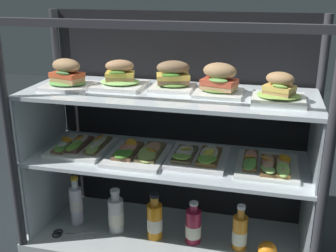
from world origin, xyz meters
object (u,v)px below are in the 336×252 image
object	(u,v)px
open_sandwich_tray_mid_right	(81,145)
open_sandwich_tray_far_left	(138,153)
plated_roll_sandwich_mid_right	(173,78)
juice_bottle_front_middle	(116,214)
plated_roll_sandwich_mid_left	(219,81)
open_sandwich_tray_right_of_center	(267,164)
juice_bottle_front_second	(155,220)
plated_roll_sandwich_right_of_center	(120,78)
plated_roll_sandwich_near_left_corner	(279,92)
juice_bottle_back_right	(193,226)
orange_fruit_beside_bottles	(267,251)
plated_roll_sandwich_far_left	(67,76)
kitchen_scissors	(63,233)
open_sandwich_tray_left_of_center	(198,156)
juice_bottle_near_post	(240,232)
juice_bottle_front_right_end	(76,204)

from	to	relation	value
open_sandwich_tray_mid_right	open_sandwich_tray_far_left	world-z (taller)	open_sandwich_tray_far_left
plated_roll_sandwich_mid_right	open_sandwich_tray_far_left	world-z (taller)	plated_roll_sandwich_mid_right
open_sandwich_tray_mid_right	juice_bottle_front_middle	distance (m)	0.35
plated_roll_sandwich_mid_left	open_sandwich_tray_right_of_center	world-z (taller)	plated_roll_sandwich_mid_left
juice_bottle_front_second	plated_roll_sandwich_right_of_center	bearing A→B (deg)	155.72
plated_roll_sandwich_mid_left	open_sandwich_tray_mid_right	bearing A→B (deg)	-177.48
plated_roll_sandwich_mid_right	juice_bottle_front_second	world-z (taller)	plated_roll_sandwich_mid_right
plated_roll_sandwich_mid_left	open_sandwich_tray_mid_right	world-z (taller)	plated_roll_sandwich_mid_left
plated_roll_sandwich_near_left_corner	juice_bottle_back_right	xyz separation A→B (m)	(-0.30, 0.01, -0.62)
plated_roll_sandwich_right_of_center	orange_fruit_beside_bottles	xyz separation A→B (m)	(0.65, -0.11, -0.65)
plated_roll_sandwich_right_of_center	open_sandwich_tray_mid_right	world-z (taller)	plated_roll_sandwich_right_of_center
plated_roll_sandwich_far_left	juice_bottle_back_right	size ratio (longest dim) A/B	0.98
open_sandwich_tray_mid_right	open_sandwich_tray_far_left	bearing A→B (deg)	-5.25
plated_roll_sandwich_mid_right	open_sandwich_tray_right_of_center	distance (m)	0.51
open_sandwich_tray_right_of_center	plated_roll_sandwich_mid_left	bearing A→B (deg)	170.92
plated_roll_sandwich_far_left	open_sandwich_tray_right_of_center	xyz separation A→B (m)	(0.83, 0.01, -0.31)
plated_roll_sandwich_right_of_center	open_sandwich_tray_mid_right	size ratio (longest dim) A/B	0.73
plated_roll_sandwich_far_left	juice_bottle_back_right	world-z (taller)	plated_roll_sandwich_far_left
juice_bottle_front_second	plated_roll_sandwich_mid_right	bearing A→B (deg)	57.35
plated_roll_sandwich_mid_right	orange_fruit_beside_bottles	world-z (taller)	plated_roll_sandwich_mid_right
open_sandwich_tray_right_of_center	orange_fruit_beside_bottles	size ratio (longest dim) A/B	3.58
plated_roll_sandwich_mid_left	kitchen_scissors	xyz separation A→B (m)	(-0.65, -0.13, -0.70)
plated_roll_sandwich_mid_left	open_sandwich_tray_far_left	distance (m)	0.45
plated_roll_sandwich_right_of_center	juice_bottle_front_second	bearing A→B (deg)	-24.28
juice_bottle_front_middle	orange_fruit_beside_bottles	world-z (taller)	juice_bottle_front_middle
plated_roll_sandwich_mid_left	plated_roll_sandwich_mid_right	bearing A→B (deg)	169.87
orange_fruit_beside_bottles	juice_bottle_front_middle	bearing A→B (deg)	175.90
open_sandwich_tray_mid_right	juice_bottle_back_right	distance (m)	0.60
orange_fruit_beside_bottles	kitchen_scissors	xyz separation A→B (m)	(-0.89, -0.04, -0.04)
juice_bottle_front_middle	orange_fruit_beside_bottles	distance (m)	0.67
open_sandwich_tray_far_left	kitchen_scissors	size ratio (longest dim) A/B	1.40
plated_roll_sandwich_mid_right	open_sandwich_tray_left_of_center	distance (m)	0.34
juice_bottle_near_post	open_sandwich_tray_left_of_center	bearing A→B (deg)	172.25
open_sandwich_tray_left_of_center	open_sandwich_tray_right_of_center	world-z (taller)	same
plated_roll_sandwich_far_left	orange_fruit_beside_bottles	xyz separation A→B (m)	(0.86, -0.05, -0.66)
plated_roll_sandwich_mid_left	juice_bottle_front_middle	bearing A→B (deg)	-173.97
juice_bottle_front_right_end	juice_bottle_back_right	world-z (taller)	juice_bottle_front_right_end
juice_bottle_front_right_end	juice_bottle_near_post	xyz separation A→B (m)	(0.75, -0.01, -0.02)
open_sandwich_tray_right_of_center	kitchen_scissors	xyz separation A→B (m)	(-0.86, -0.10, -0.39)
plated_roll_sandwich_far_left	kitchen_scissors	bearing A→B (deg)	-107.64
juice_bottle_near_post	kitchen_scissors	world-z (taller)	juice_bottle_near_post
open_sandwich_tray_right_of_center	kitchen_scissors	world-z (taller)	open_sandwich_tray_right_of_center
plated_roll_sandwich_far_left	juice_bottle_front_right_end	distance (m)	0.60
plated_roll_sandwich_right_of_center	open_sandwich_tray_left_of_center	distance (m)	0.45
plated_roll_sandwich_near_left_corner	open_sandwich_tray_mid_right	world-z (taller)	plated_roll_sandwich_near_left_corner
open_sandwich_tray_left_of_center	juice_bottle_front_second	xyz separation A→B (m)	(-0.18, -0.04, -0.31)
plated_roll_sandwich_mid_right	juice_bottle_front_right_end	size ratio (longest dim) A/B	0.73
open_sandwich_tray_right_of_center	juice_bottle_front_second	size ratio (longest dim) A/B	1.28
plated_roll_sandwich_right_of_center	juice_bottle_near_post	world-z (taller)	plated_roll_sandwich_right_of_center
open_sandwich_tray_mid_right	open_sandwich_tray_right_of_center	bearing A→B (deg)	-0.48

